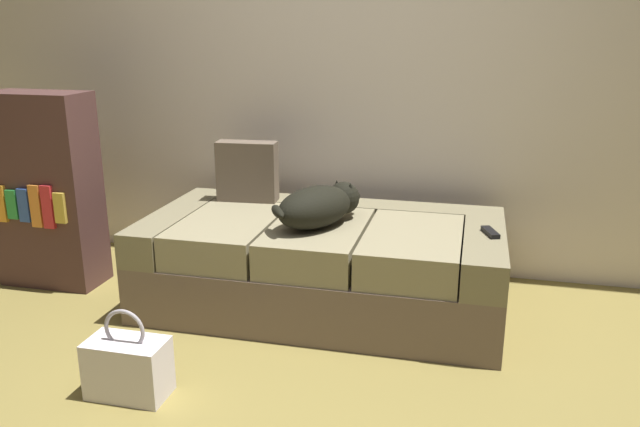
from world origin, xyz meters
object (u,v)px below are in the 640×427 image
handbag (128,367)px  bookshelf (47,190)px  throw_pillow (247,171)px  tv_remote (490,232)px  dog_dark (320,205)px  couch (322,264)px

handbag → bookshelf: (-1.03, 0.98, 0.42)m
handbag → throw_pillow: bearing=87.7°
tv_remote → handbag: size_ratio=0.40×
tv_remote → dog_dark: bearing=164.5°
dog_dark → tv_remote: bearing=3.8°
couch → handbag: bearing=-118.5°
couch → throw_pillow: size_ratio=5.40×
dog_dark → bookshelf: 1.60m
throw_pillow → handbag: (-0.05, -1.30, -0.52)m
throw_pillow → dog_dark: bearing=-35.5°
dog_dark → tv_remote: size_ratio=3.79×
throw_pillow → couch: bearing=-28.6°
tv_remote → handbag: bearing=-164.0°
couch → bookshelf: size_ratio=1.67×
tv_remote → couch: bearing=158.3°
dog_dark → handbag: bearing=-121.2°
tv_remote → bookshelf: bookshelf is taller
tv_remote → bookshelf: (-2.43, -0.01, 0.06)m
throw_pillow → handbag: size_ratio=0.90×
bookshelf → throw_pillow: bearing=16.5°
dog_dark → bookshelf: bearing=178.4°
dog_dark → handbag: (-0.57, -0.94, -0.46)m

